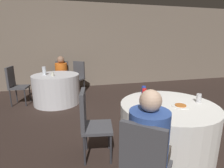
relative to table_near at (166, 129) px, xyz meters
name	(u,v)px	position (x,y,z in m)	size (l,w,h in m)	color
ground_plane	(182,155)	(0.22, -0.12, -0.37)	(16.00, 16.00, 0.00)	#332621
wall_back	(110,46)	(0.22, 4.15, 1.03)	(16.00, 0.06, 2.80)	gray
table_near	(166,129)	(0.00, 0.00, 0.00)	(1.31, 1.31, 0.75)	white
table_far	(57,89)	(-1.61, 2.59, 0.00)	(1.17, 1.17, 0.75)	silver
chair_near_west	(90,119)	(-1.06, 0.18, 0.20)	(0.46, 0.46, 0.97)	#47474C
chair_near_southwest	(144,163)	(-0.72, -0.80, 0.20)	(0.56, 0.56, 0.97)	#47474C
chair_far_west	(15,82)	(-2.60, 2.72, 0.20)	(0.45, 0.45, 0.97)	#47474C
chair_far_north	(62,74)	(-1.47, 3.58, 0.20)	(0.45, 0.45, 0.97)	#47474C
chair_far_northeast	(78,74)	(-1.01, 3.39, 0.20)	(0.56, 0.56, 0.97)	#47474C
person_orange_shirt	(61,75)	(-1.50, 3.41, 0.21)	(0.38, 0.52, 1.13)	black
person_blue_shirt	(150,148)	(-0.61, -0.68, 0.24)	(0.48, 0.49, 1.20)	#4C4238
pizza_plate_near	(181,106)	(0.12, -0.10, 0.38)	(0.24, 0.24, 0.02)	white
soda_can_red	(144,92)	(-0.17, 0.42, 0.44)	(0.07, 0.07, 0.12)	red
soda_can_silver	(199,98)	(0.45, -0.03, 0.44)	(0.07, 0.07, 0.12)	silver
soda_can_blue	(144,90)	(-0.12, 0.55, 0.44)	(0.07, 0.07, 0.12)	#1E38A5
cup_near	(153,111)	(-0.37, -0.25, 0.42)	(0.08, 0.08, 0.09)	red
bottle_far	(44,71)	(-1.87, 2.62, 0.48)	(0.09, 0.09, 0.21)	silver
cup_far	(53,74)	(-1.66, 2.41, 0.42)	(0.07, 0.07, 0.10)	silver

